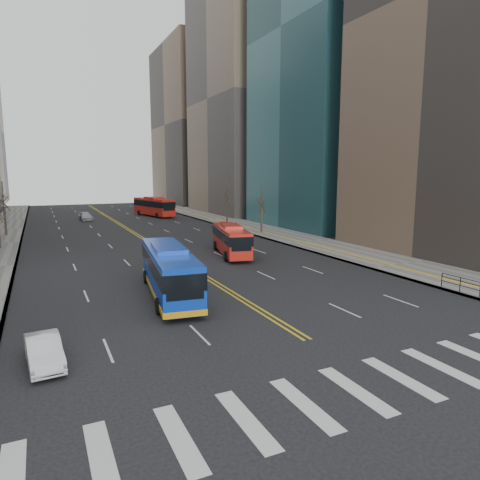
# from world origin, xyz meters

# --- Properties ---
(ground) EXTENTS (220.00, 220.00, 0.00)m
(ground) POSITION_xyz_m (0.00, 0.00, 0.00)
(ground) COLOR black
(sidewalk_right) EXTENTS (7.00, 130.00, 0.15)m
(sidewalk_right) POSITION_xyz_m (17.50, 45.00, 0.07)
(sidewalk_right) COLOR slate
(sidewalk_right) RESTS_ON ground
(crosswalk) EXTENTS (26.70, 4.00, 0.01)m
(crosswalk) POSITION_xyz_m (0.00, 0.00, 0.01)
(crosswalk) COLOR silver
(crosswalk) RESTS_ON ground
(centerline) EXTENTS (0.55, 100.00, 0.01)m
(centerline) POSITION_xyz_m (0.00, 55.00, 0.01)
(centerline) COLOR gold
(centerline) RESTS_ON ground
(office_towers) EXTENTS (83.00, 134.00, 58.00)m
(office_towers) POSITION_xyz_m (0.12, 68.51, 23.92)
(office_towers) COLOR gray
(office_towers) RESTS_ON ground
(pedestrian_railing) EXTENTS (0.06, 6.06, 1.02)m
(pedestrian_railing) POSITION_xyz_m (14.30, 6.00, 0.82)
(pedestrian_railing) COLOR black
(pedestrian_railing) RESTS_ON sidewalk_right
(street_trees) EXTENTS (35.20, 47.20, 7.60)m
(street_trees) POSITION_xyz_m (-7.18, 34.55, 4.87)
(street_trees) COLOR #33261F
(street_trees) RESTS_ON ground
(blue_bus) EXTENTS (4.04, 12.09, 3.46)m
(blue_bus) POSITION_xyz_m (-4.07, 15.72, 1.81)
(blue_bus) COLOR #0B36B1
(blue_bus) RESTS_ON ground
(red_bus_near) EXTENTS (4.36, 10.02, 3.13)m
(red_bus_near) POSITION_xyz_m (5.68, 27.26, 1.75)
(red_bus_near) COLOR red
(red_bus_near) RESTS_ON ground
(red_bus_far) EXTENTS (5.45, 12.18, 3.75)m
(red_bus_far) POSITION_xyz_m (8.33, 69.96, 2.08)
(red_bus_far) COLOR red
(red_bus_far) RESTS_ON ground
(car_white) EXTENTS (1.71, 4.02, 1.29)m
(car_white) POSITION_xyz_m (-12.04, 7.55, 0.64)
(car_white) COLOR silver
(car_white) RESTS_ON ground
(car_dark_mid) EXTENTS (1.88, 4.10, 1.36)m
(car_dark_mid) POSITION_xyz_m (12.50, 44.67, 0.68)
(car_dark_mid) COLOR black
(car_dark_mid) RESTS_ON ground
(car_silver) EXTENTS (2.19, 4.80, 1.36)m
(car_silver) POSITION_xyz_m (-4.42, 67.77, 0.68)
(car_silver) COLOR #9D9CA2
(car_silver) RESTS_ON ground
(car_dark_far) EXTENTS (2.70, 4.22, 1.08)m
(car_dark_far) POSITION_xyz_m (12.50, 82.46, 0.54)
(car_dark_far) COLOR black
(car_dark_far) RESTS_ON ground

